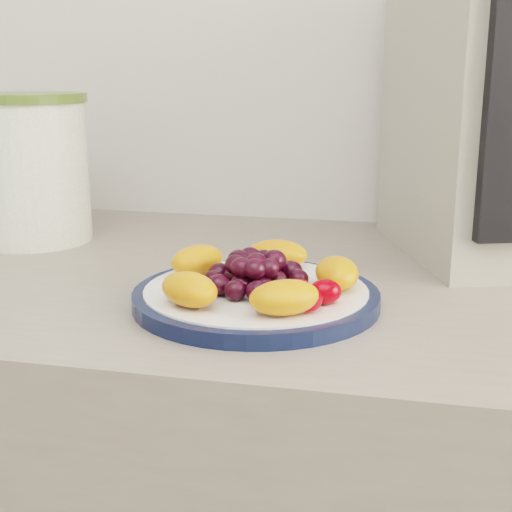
# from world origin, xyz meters

# --- Properties ---
(plate_rim) EXTENTS (0.24, 0.24, 0.01)m
(plate_rim) POSITION_xyz_m (-0.01, 1.08, 0.91)
(plate_rim) COLOR #0E1737
(plate_rim) RESTS_ON counter
(plate_face) EXTENTS (0.22, 0.22, 0.02)m
(plate_face) POSITION_xyz_m (-0.01, 1.08, 0.91)
(plate_face) COLOR white
(plate_face) RESTS_ON counter
(canister) EXTENTS (0.20, 0.20, 0.18)m
(canister) POSITION_xyz_m (-0.36, 1.28, 0.99)
(canister) COLOR #567118
(canister) RESTS_ON counter
(canister_lid) EXTENTS (0.20, 0.20, 0.01)m
(canister_lid) POSITION_xyz_m (-0.36, 1.28, 1.09)
(canister_lid) COLOR #4E682B
(canister_lid) RESTS_ON canister
(appliance_body) EXTENTS (0.29, 0.34, 0.36)m
(appliance_body) POSITION_xyz_m (0.23, 1.35, 1.08)
(appliance_body) COLOR #A29E8D
(appliance_body) RESTS_ON counter
(fruit_plate) EXTENTS (0.21, 0.20, 0.04)m
(fruit_plate) POSITION_xyz_m (-0.00, 1.08, 0.93)
(fruit_plate) COLOR orange
(fruit_plate) RESTS_ON plate_face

